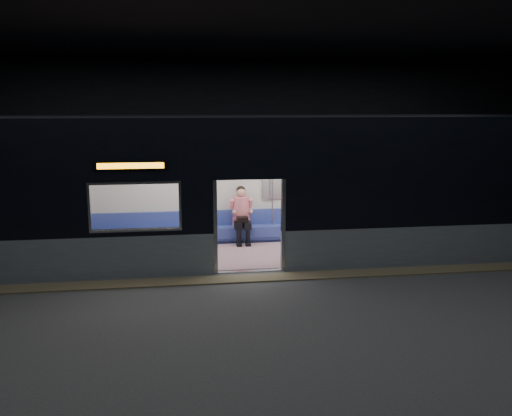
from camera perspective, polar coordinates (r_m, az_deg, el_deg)
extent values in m
cube|color=#47494C|center=(10.98, 0.05, -8.41)|extent=(24.00, 14.00, 0.01)
cube|color=black|center=(10.45, 0.06, 18.34)|extent=(24.00, 14.00, 0.04)
cube|color=black|center=(17.34, -3.28, 7.18)|extent=(24.00, 0.04, 5.00)
cube|color=black|center=(3.77, 15.57, -7.02)|extent=(24.00, 0.04, 5.00)
cube|color=#8C7F59|center=(11.49, -0.34, -7.41)|extent=(22.80, 0.50, 0.03)
cube|color=#8F9EAB|center=(12.23, -23.94, -5.12)|extent=(8.30, 0.12, 0.90)
cube|color=#8F9EAB|center=(13.35, 20.46, -3.55)|extent=(8.30, 0.12, 0.90)
cube|color=black|center=(11.91, -24.53, 2.31)|extent=(8.30, 0.12, 2.30)
cube|color=black|center=(13.07, 20.93, 3.26)|extent=(8.30, 0.12, 2.30)
cube|color=black|center=(11.46, -0.71, 5.89)|extent=(1.40, 0.12, 1.15)
cube|color=#B7BABC|center=(11.64, -4.31, -2.04)|extent=(0.08, 0.14, 2.05)
cube|color=#B7BABC|center=(11.82, 2.87, -1.82)|extent=(0.08, 0.14, 2.05)
cube|color=black|center=(11.34, -13.05, 4.37)|extent=(1.50, 0.04, 0.18)
cube|color=orange|center=(11.34, -13.05, 4.36)|extent=(1.34, 0.03, 0.12)
cube|color=silver|center=(14.42, -2.19, 2.83)|extent=(18.00, 0.12, 3.20)
cube|color=black|center=(12.85, -1.56, 9.34)|extent=(18.00, 3.00, 0.15)
cube|color=gray|center=(13.34, -1.49, -4.77)|extent=(17.76, 2.76, 0.04)
cube|color=silver|center=(12.91, -1.54, 5.23)|extent=(17.76, 2.76, 0.10)
cube|color=#333E93|center=(14.36, -2.02, -2.71)|extent=(11.00, 0.48, 0.41)
cube|color=#333E93|center=(14.46, -2.11, -0.97)|extent=(11.00, 0.10, 0.40)
cube|color=#825F61|center=(12.28, -16.42, -5.53)|extent=(4.40, 0.48, 0.41)
cube|color=#825F61|center=(13.06, 13.67, -4.42)|extent=(4.40, 0.48, 0.41)
cylinder|color=silver|center=(11.90, -5.43, -1.06)|extent=(0.04, 0.04, 2.26)
cylinder|color=silver|center=(14.11, -5.89, 0.83)|extent=(0.04, 0.04, 2.26)
cylinder|color=silver|center=(12.13, 3.57, -0.80)|extent=(0.04, 0.04, 2.26)
cylinder|color=silver|center=(14.31, 1.74, 1.03)|extent=(0.04, 0.04, 2.26)
cylinder|color=silver|center=(14.02, -2.05, 4.04)|extent=(11.00, 0.03, 0.03)
cube|color=black|center=(14.06, -1.92, -1.78)|extent=(0.19, 0.52, 0.18)
cube|color=black|center=(14.08, -0.99, -1.75)|extent=(0.19, 0.52, 0.18)
cylinder|color=black|center=(13.89, -1.81, -3.13)|extent=(0.12, 0.12, 0.43)
cylinder|color=black|center=(13.92, -0.86, -3.10)|extent=(0.12, 0.12, 0.43)
cube|color=pink|center=(14.27, -1.56, -1.49)|extent=(0.44, 0.24, 0.22)
cylinder|color=pink|center=(14.23, -1.58, 0.06)|extent=(0.44, 0.44, 0.57)
sphere|color=tan|center=(14.13, -1.58, 1.67)|extent=(0.23, 0.23, 0.23)
sphere|color=black|center=(14.17, -1.60, 1.87)|extent=(0.24, 0.24, 0.24)
cube|color=black|center=(13.95, -1.44, -1.21)|extent=(0.32, 0.29, 0.14)
cube|color=white|center=(14.54, 2.82, 2.40)|extent=(1.00, 0.03, 0.65)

